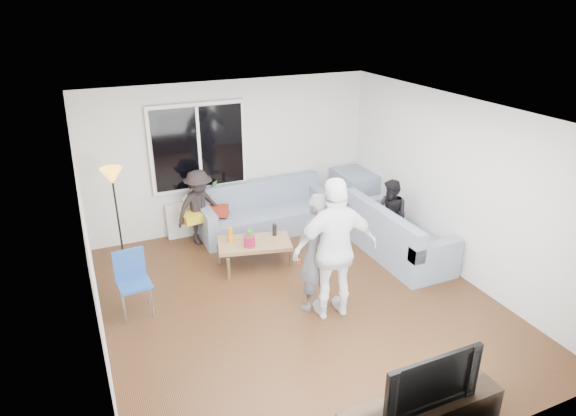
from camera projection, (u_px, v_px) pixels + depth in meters
name	position (u px, v px, depth m)	size (l,w,h in m)	color
floor	(299.00, 303.00, 6.81)	(5.00, 5.50, 0.04)	#56351C
ceiling	(301.00, 112.00, 5.77)	(5.00, 5.50, 0.04)	white
wall_back	(232.00, 156.00, 8.62)	(5.00, 0.04, 2.60)	silver
wall_front	(447.00, 345.00, 3.96)	(5.00, 0.04, 2.60)	silver
wall_left	(88.00, 254.00, 5.35)	(0.04, 5.50, 2.60)	silver
wall_right	(457.00, 187.00, 7.23)	(0.04, 5.50, 2.60)	silver
window_frame	(198.00, 147.00, 8.23)	(1.62, 0.06, 1.47)	white
window_glass	(199.00, 148.00, 8.20)	(1.50, 0.02, 1.35)	black
window_mullion	(199.00, 148.00, 8.19)	(0.05, 0.03, 1.35)	white
radiator	(204.00, 216.00, 8.68)	(1.30, 0.12, 0.62)	silver
potted_plant	(213.00, 190.00, 8.54)	(0.19, 0.15, 0.34)	#366B2A
vase	(187.00, 198.00, 8.40)	(0.17, 0.17, 0.18)	silver
sofa_back_section	(265.00, 209.00, 8.69)	(2.30, 0.85, 0.85)	gray
sofa_right_section	(398.00, 230.00, 7.90)	(0.85, 2.00, 0.85)	gray
sofa_corner	(359.00, 193.00, 9.40)	(0.85, 0.85, 0.85)	gray
cushion_yellow	(194.00, 217.00, 8.17)	(0.38, 0.32, 0.14)	gold
cushion_red	(218.00, 211.00, 8.40)	(0.36, 0.30, 0.13)	maroon
coffee_table	(255.00, 253.00, 7.67)	(1.10, 0.60, 0.40)	#AB7A52
pitcher	(249.00, 241.00, 7.42)	(0.17, 0.17, 0.17)	maroon
side_chair	(134.00, 285.00, 6.41)	(0.40, 0.40, 0.86)	#234B98
floor_lamp	(118.00, 218.00, 7.47)	(0.32, 0.32, 1.56)	yellow
player_left	(315.00, 253.00, 6.38)	(0.60, 0.39, 1.64)	#505155
player_right	(335.00, 249.00, 6.20)	(1.11, 0.46, 1.89)	white
spectator_right	(391.00, 216.00, 8.02)	(0.58, 0.45, 1.19)	black
spectator_back	(199.00, 207.00, 8.20)	(0.83, 0.48, 1.28)	black
television	(426.00, 377.00, 4.45)	(1.00, 0.13, 0.57)	black
bottle_a	(230.00, 235.00, 7.55)	(0.07, 0.07, 0.23)	orange
bottle_b	(250.00, 238.00, 7.42)	(0.08, 0.08, 0.25)	#31911A
bottle_e	(275.00, 230.00, 7.76)	(0.07, 0.07, 0.19)	black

